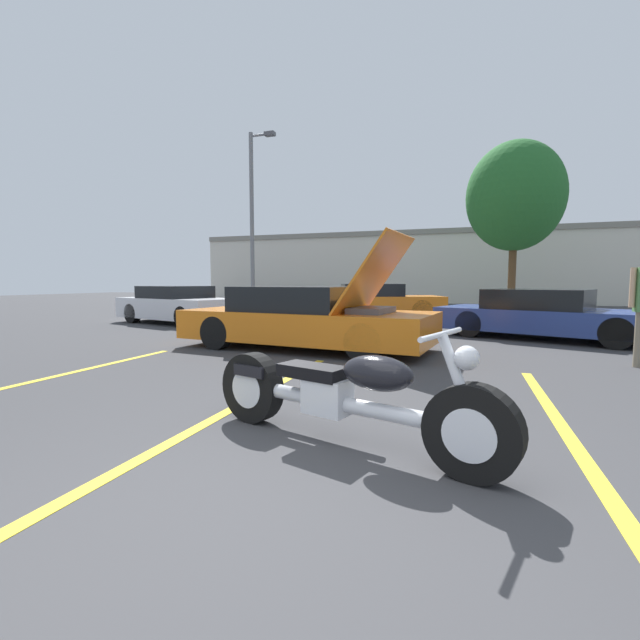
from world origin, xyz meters
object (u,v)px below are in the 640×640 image
at_px(parked_car_mid_row, 375,302).
at_px(show_car_hood_open, 307,318).
at_px(tree_background, 515,197).
at_px(parked_car_left_row, 179,305).
at_px(motorcycle, 343,397).
at_px(light_pole, 253,214).
at_px(parked_car_right_row, 544,315).

bearing_deg(parked_car_mid_row, show_car_hood_open, -110.20).
height_order(tree_background, parked_car_left_row, tree_background).
relative_size(tree_background, parked_car_left_row, 1.66).
xyz_separation_m(tree_background, motorcycle, (-2.80, -17.17, -4.51)).
distance_m(tree_background, show_car_hood_open, 14.22).
relative_size(light_pole, parked_car_mid_row, 1.62).
relative_size(tree_background, show_car_hood_open, 1.45).
height_order(light_pole, parked_car_mid_row, light_pole).
relative_size(light_pole, motorcycle, 3.02).
bearing_deg(parked_car_right_row, motorcycle, -87.33).
bearing_deg(tree_background, parked_car_mid_row, -129.62).
height_order(show_car_hood_open, parked_car_right_row, show_car_hood_open).
distance_m(show_car_hood_open, parked_car_left_row, 6.56).
xyz_separation_m(light_pole, parked_car_right_row, (10.51, -6.28, -3.68)).
relative_size(motorcycle, parked_car_left_row, 0.58).
height_order(motorcycle, parked_car_left_row, parked_car_left_row).
relative_size(motorcycle, show_car_hood_open, 0.51).
bearing_deg(parked_car_mid_row, parked_car_left_row, -169.17).
bearing_deg(motorcycle, tree_background, 98.38).
bearing_deg(parked_car_mid_row, tree_background, 29.85).
xyz_separation_m(motorcycle, parked_car_left_row, (-7.52, 8.00, 0.17)).
xyz_separation_m(light_pole, show_car_hood_open, (5.95, -9.37, -3.63)).
xyz_separation_m(parked_car_left_row, parked_car_right_row, (10.10, -0.41, -0.02)).
xyz_separation_m(parked_car_mid_row, parked_car_left_row, (-5.51, -3.36, -0.03)).
relative_size(parked_car_mid_row, parked_car_right_row, 0.96).
xyz_separation_m(tree_background, parked_car_right_row, (-0.22, -9.59, -4.37)).
height_order(tree_background, show_car_hood_open, tree_background).
bearing_deg(parked_car_left_row, parked_car_mid_row, 47.45).
relative_size(motorcycle, parked_car_right_row, 0.51).
height_order(tree_background, parked_car_right_row, tree_background).
bearing_deg(parked_car_right_row, parked_car_mid_row, 162.12).
distance_m(light_pole, show_car_hood_open, 11.68).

